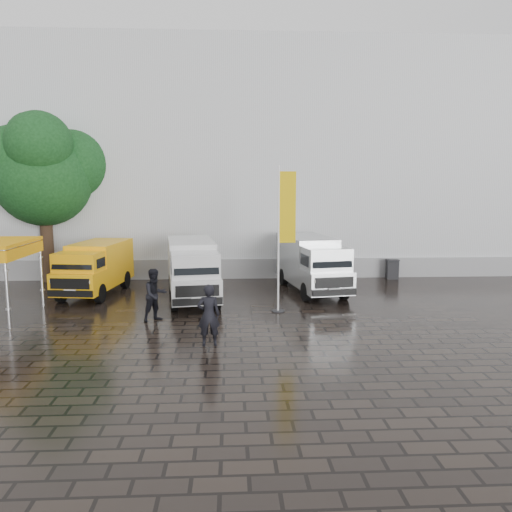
{
  "coord_description": "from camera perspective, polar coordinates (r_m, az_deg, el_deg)",
  "views": [
    {
      "loc": [
        -1.2,
        -16.97,
        4.75
      ],
      "look_at": [
        -0.24,
        2.2,
        1.98
      ],
      "focal_mm": 35.0,
      "sensor_mm": 36.0,
      "label": 1
    }
  ],
  "objects": [
    {
      "name": "person_tent",
      "position": [
        17.76,
        -11.44,
        -4.38
      ],
      "size": [
        1.14,
        1.11,
        1.85
      ],
      "primitive_type": "imported",
      "rotation": [
        0.0,
        0.0,
        0.68
      ],
      "color": "black",
      "rests_on": "ground"
    },
    {
      "name": "person_front",
      "position": [
        14.85,
        -5.43,
        -6.74
      ],
      "size": [
        0.71,
        0.5,
        1.85
      ],
      "primitive_type": "imported",
      "rotation": [
        0.0,
        0.0,
        3.22
      ],
      "color": "black",
      "rests_on": "ground"
    },
    {
      "name": "flagpole",
      "position": [
        18.39,
        3.17,
        2.94
      ],
      "size": [
        0.88,
        0.5,
        5.43
      ],
      "color": "black",
      "rests_on": "ground"
    },
    {
      "name": "van_white",
      "position": [
        20.76,
        -7.29,
        -1.69
      ],
      "size": [
        2.6,
        5.74,
        2.4
      ],
      "primitive_type": null,
      "rotation": [
        0.0,
        0.0,
        0.14
      ],
      "color": "silver",
      "rests_on": "ground"
    },
    {
      "name": "ground",
      "position": [
        17.66,
        1.14,
        -7.38
      ],
      "size": [
        120.0,
        120.0,
        0.0
      ],
      "primitive_type": "plane",
      "color": "black",
      "rests_on": "ground"
    },
    {
      "name": "hall_plinth",
      "position": [
        25.48,
        4.39,
        -1.4
      ],
      "size": [
        44.0,
        0.15,
        1.0
      ],
      "primitive_type": "cube",
      "color": "gray",
      "rests_on": "ground"
    },
    {
      "name": "tree",
      "position": [
        26.42,
        -23.27,
        8.87
      ],
      "size": [
        4.65,
        4.65,
        8.34
      ],
      "color": "black",
      "rests_on": "ground"
    },
    {
      "name": "exhibition_hall",
      "position": [
        33.15,
        2.72,
        10.37
      ],
      "size": [
        44.0,
        16.0,
        12.0
      ],
      "primitive_type": "cube",
      "color": "silver",
      "rests_on": "ground"
    },
    {
      "name": "van_silver",
      "position": [
        22.24,
        6.38,
        -1.01
      ],
      "size": [
        2.72,
        5.77,
        2.4
      ],
      "primitive_type": null,
      "rotation": [
        0.0,
        0.0,
        0.16
      ],
      "color": "#ACB0B1",
      "rests_on": "ground"
    },
    {
      "name": "van_yellow",
      "position": [
        22.69,
        -17.94,
        -1.43
      ],
      "size": [
        2.47,
        4.99,
        2.21
      ],
      "primitive_type": null,
      "rotation": [
        0.0,
        0.0,
        -0.14
      ],
      "color": "#F8AA0D",
      "rests_on": "ground"
    },
    {
      "name": "wheelie_bin",
      "position": [
        26.14,
        15.31,
        -1.44
      ],
      "size": [
        0.66,
        0.66,
        0.99
      ],
      "primitive_type": "cube",
      "rotation": [
        0.0,
        0.0,
        -0.11
      ],
      "color": "black",
      "rests_on": "ground"
    }
  ]
}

